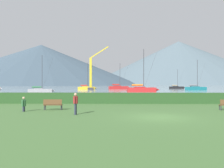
{
  "coord_description": "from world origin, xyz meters",
  "views": [
    {
      "loc": [
        -3.07,
        -16.25,
        2.4
      ],
      "look_at": [
        -4.41,
        64.54,
        2.07
      ],
      "focal_mm": 36.98,
      "sensor_mm": 36.0,
      "label": 1
    }
  ],
  "objects_px": {
    "sailboat_slip_5": "(177,87)",
    "sailboat_slip_1": "(196,88)",
    "person_standing_walker": "(76,102)",
    "sailboat_slip_8": "(119,87)",
    "dock_crane": "(91,76)",
    "sailboat_slip_2": "(86,88)",
    "park_bench_under_tree": "(53,104)",
    "sailboat_slip_3": "(40,90)",
    "sailboat_slip_0": "(142,89)",
    "person_seated_viewer": "(24,103)"
  },
  "relations": [
    {
      "from": "sailboat_slip_5",
      "to": "sailboat_slip_8",
      "type": "xyz_separation_m",
      "value": [
        -24.95,
        -8.99,
        0.15
      ]
    },
    {
      "from": "sailboat_slip_5",
      "to": "dock_crane",
      "type": "xyz_separation_m",
      "value": [
        -34.84,
        -16.4,
        4.57
      ]
    },
    {
      "from": "sailboat_slip_3",
      "to": "sailboat_slip_5",
      "type": "bearing_deg",
      "value": 26.44
    },
    {
      "from": "sailboat_slip_5",
      "to": "sailboat_slip_1",
      "type": "bearing_deg",
      "value": -90.01
    },
    {
      "from": "sailboat_slip_2",
      "to": "sailboat_slip_8",
      "type": "xyz_separation_m",
      "value": [
        12.19,
        3.57,
        0.1
      ]
    },
    {
      "from": "sailboat_slip_0",
      "to": "sailboat_slip_8",
      "type": "height_order",
      "value": "sailboat_slip_0"
    },
    {
      "from": "dock_crane",
      "to": "park_bench_under_tree",
      "type": "bearing_deg",
      "value": -87.08
    },
    {
      "from": "sailboat_slip_5",
      "to": "sailboat_slip_3",
      "type": "bearing_deg",
      "value": -140.2
    },
    {
      "from": "dock_crane",
      "to": "sailboat_slip_8",
      "type": "bearing_deg",
      "value": 36.83
    },
    {
      "from": "sailboat_slip_3",
      "to": "park_bench_under_tree",
      "type": "relative_size",
      "value": 5.69
    },
    {
      "from": "park_bench_under_tree",
      "to": "person_standing_walker",
      "type": "distance_m",
      "value": 3.92
    },
    {
      "from": "sailboat_slip_5",
      "to": "dock_crane",
      "type": "distance_m",
      "value": 38.77
    },
    {
      "from": "sailboat_slip_1",
      "to": "sailboat_slip_3",
      "type": "height_order",
      "value": "sailboat_slip_1"
    },
    {
      "from": "sailboat_slip_1",
      "to": "sailboat_slip_2",
      "type": "distance_m",
      "value": 39.12
    },
    {
      "from": "sailboat_slip_1",
      "to": "park_bench_under_tree",
      "type": "xyz_separation_m",
      "value": [
        -32.75,
        -57.94,
        -0.14
      ]
    },
    {
      "from": "sailboat_slip_2",
      "to": "person_standing_walker",
      "type": "distance_m",
      "value": 69.64
    },
    {
      "from": "sailboat_slip_1",
      "to": "sailboat_slip_5",
      "type": "height_order",
      "value": "sailboat_slip_1"
    },
    {
      "from": "park_bench_under_tree",
      "to": "person_standing_walker",
      "type": "relative_size",
      "value": 1.0
    },
    {
      "from": "sailboat_slip_5",
      "to": "sailboat_slip_8",
      "type": "distance_m",
      "value": 26.52
    },
    {
      "from": "sailboat_slip_0",
      "to": "sailboat_slip_3",
      "type": "height_order",
      "value": "sailboat_slip_0"
    },
    {
      "from": "sailboat_slip_1",
      "to": "sailboat_slip_2",
      "type": "bearing_deg",
      "value": 150.86
    },
    {
      "from": "sailboat_slip_0",
      "to": "person_seated_viewer",
      "type": "distance_m",
      "value": 45.29
    },
    {
      "from": "person_standing_walker",
      "to": "sailboat_slip_8",
      "type": "bearing_deg",
      "value": 94.78
    },
    {
      "from": "sailboat_slip_1",
      "to": "dock_crane",
      "type": "relative_size",
      "value": 0.65
    },
    {
      "from": "sailboat_slip_0",
      "to": "sailboat_slip_1",
      "type": "relative_size",
      "value": 1.13
    },
    {
      "from": "park_bench_under_tree",
      "to": "sailboat_slip_0",
      "type": "bearing_deg",
      "value": 72.03
    },
    {
      "from": "sailboat_slip_5",
      "to": "person_standing_walker",
      "type": "xyz_separation_m",
      "value": [
        -29.13,
        -81.74,
        0.42
      ]
    },
    {
      "from": "sailboat_slip_3",
      "to": "dock_crane",
      "type": "height_order",
      "value": "dock_crane"
    },
    {
      "from": "sailboat_slip_0",
      "to": "sailboat_slip_8",
      "type": "bearing_deg",
      "value": 100.13
    },
    {
      "from": "person_standing_walker",
      "to": "dock_crane",
      "type": "height_order",
      "value": "dock_crane"
    },
    {
      "from": "park_bench_under_tree",
      "to": "dock_crane",
      "type": "distance_m",
      "value": 62.64
    },
    {
      "from": "person_seated_viewer",
      "to": "dock_crane",
      "type": "relative_size",
      "value": 0.08
    },
    {
      "from": "sailboat_slip_8",
      "to": "sailboat_slip_0",
      "type": "bearing_deg",
      "value": -91.52
    },
    {
      "from": "sailboat_slip_2",
      "to": "sailboat_slip_8",
      "type": "distance_m",
      "value": 12.71
    },
    {
      "from": "person_standing_walker",
      "to": "sailboat_slip_1",
      "type": "bearing_deg",
      "value": 71.67
    },
    {
      "from": "sailboat_slip_8",
      "to": "person_standing_walker",
      "type": "relative_size",
      "value": 6.16
    },
    {
      "from": "sailboat_slip_3",
      "to": "dock_crane",
      "type": "bearing_deg",
      "value": 51.74
    },
    {
      "from": "sailboat_slip_0",
      "to": "park_bench_under_tree",
      "type": "xyz_separation_m",
      "value": [
        -12.57,
        -41.72,
        -0.21
      ]
    },
    {
      "from": "sailboat_slip_2",
      "to": "sailboat_slip_3",
      "type": "xyz_separation_m",
      "value": [
        -7.86,
        -29.11,
        -0.05
      ]
    },
    {
      "from": "sailboat_slip_2",
      "to": "sailboat_slip_8",
      "type": "height_order",
      "value": "sailboat_slip_8"
    },
    {
      "from": "sailboat_slip_0",
      "to": "sailboat_slip_2",
      "type": "xyz_separation_m",
      "value": [
        -18.05,
        24.5,
        -0.13
      ]
    },
    {
      "from": "sailboat_slip_1",
      "to": "person_standing_walker",
      "type": "height_order",
      "value": "sailboat_slip_1"
    },
    {
      "from": "sailboat_slip_3",
      "to": "dock_crane",
      "type": "xyz_separation_m",
      "value": [
        10.16,
        25.27,
        4.56
      ]
    },
    {
      "from": "sailboat_slip_0",
      "to": "park_bench_under_tree",
      "type": "relative_size",
      "value": 6.98
    },
    {
      "from": "sailboat_slip_3",
      "to": "person_seated_viewer",
      "type": "xyz_separation_m",
      "value": [
        11.17,
        -38.22,
        0.12
      ]
    },
    {
      "from": "sailboat_slip_0",
      "to": "sailboat_slip_1",
      "type": "distance_m",
      "value": 25.89
    },
    {
      "from": "sailboat_slip_8",
      "to": "dock_crane",
      "type": "height_order",
      "value": "dock_crane"
    },
    {
      "from": "sailboat_slip_8",
      "to": "sailboat_slip_2",
      "type": "bearing_deg",
      "value": -176.97
    },
    {
      "from": "sailboat_slip_5",
      "to": "park_bench_under_tree",
      "type": "distance_m",
      "value": 84.91
    },
    {
      "from": "sailboat_slip_1",
      "to": "person_standing_walker",
      "type": "relative_size",
      "value": 6.21
    }
  ]
}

